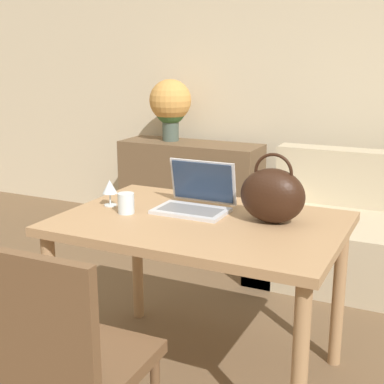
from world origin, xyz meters
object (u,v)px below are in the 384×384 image
object	(u,v)px
chair	(67,357)
drinking_glass	(126,203)
laptop	(196,197)
wine_glass	(110,188)
flower_vase	(170,104)
handbag	(273,195)

from	to	relation	value
chair	drinking_glass	bearing A→B (deg)	106.43
laptop	wine_glass	bearing A→B (deg)	-162.67
drinking_glass	flower_vase	xyz separation A→B (m)	(-0.80, 1.96, 0.26)
drinking_glass	wine_glass	xyz separation A→B (m)	(-0.14, 0.07, 0.04)
wine_glass	flower_vase	bearing A→B (deg)	109.52
drinking_glass	flower_vase	size ratio (longest dim) A/B	0.19
chair	handbag	world-z (taller)	handbag
drinking_glass	laptop	bearing A→B (deg)	36.89
laptop	wine_glass	world-z (taller)	laptop
chair	drinking_glass	xyz separation A→B (m)	(-0.24, 0.76, 0.30)
drinking_glass	handbag	bearing A→B (deg)	13.69
drinking_glass	flower_vase	world-z (taller)	flower_vase
laptop	handbag	size ratio (longest dim) A/B	1.08
wine_glass	flower_vase	distance (m)	2.01
laptop	drinking_glass	distance (m)	0.33
chair	flower_vase	xyz separation A→B (m)	(-1.05, 2.72, 0.56)
wine_glass	handbag	bearing A→B (deg)	6.13
handbag	flower_vase	xyz separation A→B (m)	(-1.45, 1.80, 0.18)
wine_glass	handbag	world-z (taller)	handbag
flower_vase	laptop	bearing A→B (deg)	-58.75
handbag	flower_vase	distance (m)	2.32
chair	handbag	distance (m)	1.07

